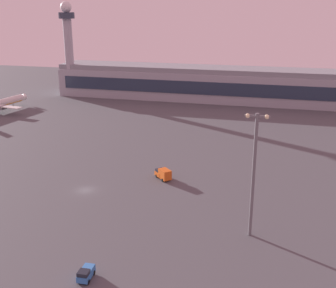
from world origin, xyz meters
name	(u,v)px	position (x,y,z in m)	size (l,w,h in m)	color
ground_plane	(85,190)	(0.00, 0.00, 0.00)	(416.00, 416.00, 0.00)	#4C4C51
terminal_building	(248,85)	(30.75, 119.81, 8.09)	(193.46, 22.40, 16.40)	#9EA3AD
control_tower	(68,43)	(-60.60, 111.95, 27.15)	(8.00, 8.00, 47.58)	#A8A8B2
catering_truck	(163,174)	(17.49, 12.44, 1.58)	(5.63, 5.68, 3.05)	#D85919
baggage_tractor	(86,273)	(16.66, -35.01, 1.18)	(2.22, 4.24, 2.25)	#3372BF
apron_light_central	(254,168)	(42.95, -12.15, 14.87)	(4.80, 0.90, 26.05)	slate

